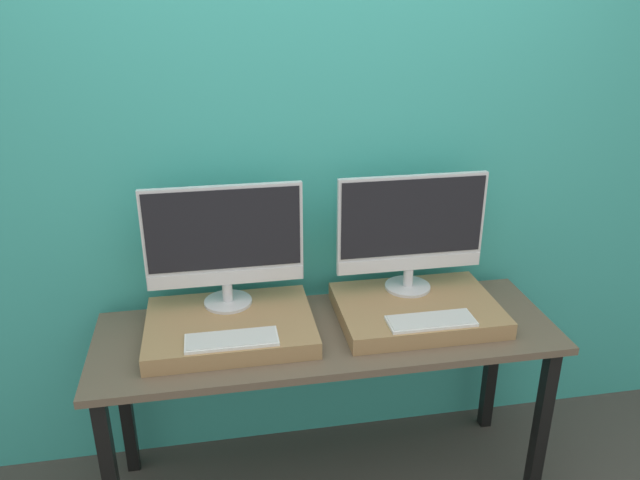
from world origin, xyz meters
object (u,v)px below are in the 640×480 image
(monitor_left, at_px, (224,241))
(monitor_right, at_px, (411,229))
(keyboard_left, at_px, (232,340))
(keyboard_right, at_px, (431,321))

(monitor_left, height_order, monitor_right, same)
(keyboard_left, bearing_deg, monitor_left, 90.00)
(monitor_left, height_order, keyboard_right, monitor_left)
(monitor_right, distance_m, keyboard_right, 0.38)
(keyboard_right, bearing_deg, monitor_right, 90.00)
(keyboard_left, relative_size, keyboard_right, 1.00)
(monitor_left, xyz_separation_m, monitor_right, (0.74, 0.00, 0.00))
(keyboard_left, xyz_separation_m, keyboard_right, (0.74, 0.00, 0.00))
(keyboard_left, bearing_deg, monitor_right, 21.11)
(keyboard_right, bearing_deg, keyboard_left, 180.00)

